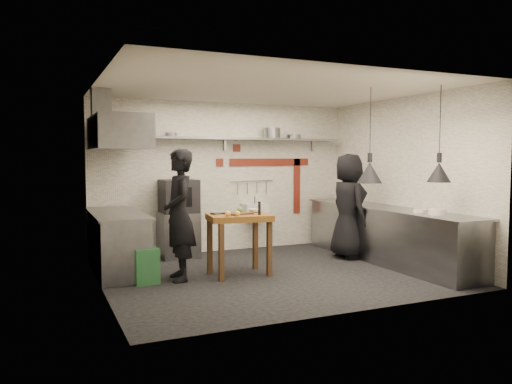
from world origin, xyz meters
name	(u,v)px	position (x,y,z in m)	size (l,w,h in m)	color
floor	(272,273)	(0.00, 0.00, 0.00)	(5.00, 5.00, 0.00)	black
ceiling	(273,89)	(0.00, 0.00, 2.80)	(5.00, 5.00, 0.00)	beige
wall_back	(224,177)	(0.00, 2.10, 1.40)	(5.00, 0.04, 2.80)	white
wall_front	(353,191)	(0.00, -2.10, 1.40)	(5.00, 0.04, 2.80)	white
wall_left	(101,186)	(-2.50, 0.00, 1.40)	(0.04, 4.20, 2.80)	white
wall_right	(404,179)	(2.50, 0.00, 1.40)	(0.04, 4.20, 2.80)	white
red_band_horiz	(270,162)	(0.95, 2.08, 1.68)	(1.70, 0.02, 0.14)	maroon
red_band_vert	(297,186)	(1.55, 2.08, 1.20)	(0.14, 0.02, 1.10)	maroon
red_tile_a	(237,148)	(0.25, 2.08, 1.95)	(0.14, 0.02, 0.14)	maroon
red_tile_b	(220,162)	(-0.10, 2.08, 1.68)	(0.14, 0.02, 0.14)	maroon
back_shelf	(228,139)	(0.00, 1.92, 2.12)	(4.60, 0.34, 0.04)	slate
shelf_bracket_left	(122,143)	(-1.90, 2.07, 2.02)	(0.04, 0.06, 0.24)	slate
shelf_bracket_mid	(225,144)	(0.00, 2.07, 2.02)	(0.04, 0.06, 0.24)	slate
shelf_bracket_right	(312,145)	(1.90, 2.07, 2.02)	(0.04, 0.06, 0.24)	slate
pan_far_left	(141,133)	(-1.59, 1.92, 2.19)	(0.29, 0.29, 0.09)	slate
pan_mid_left	(171,135)	(-1.07, 1.92, 2.18)	(0.21, 0.21, 0.07)	slate
stock_pot	(272,133)	(0.91, 1.92, 2.24)	(0.32, 0.32, 0.20)	slate
pan_right	(294,137)	(1.39, 1.92, 2.18)	(0.28, 0.28, 0.08)	slate
oven_stand	(178,235)	(-0.98, 1.80, 0.40)	(0.66, 0.60, 0.80)	slate
combi_oven	(179,196)	(-0.97, 1.79, 1.09)	(0.61, 0.57, 0.58)	black
oven_door	(182,197)	(-0.98, 1.52, 1.09)	(0.50, 0.03, 0.46)	maroon
oven_glass	(182,197)	(-0.99, 1.51, 1.09)	(0.34, 0.02, 0.34)	black
hand_sink	(255,209)	(0.55, 1.92, 0.78)	(0.46, 0.34, 0.22)	silver
sink_tap	(255,200)	(0.55, 1.92, 0.96)	(0.03, 0.03, 0.14)	slate
sink_drain	(256,232)	(0.55, 1.88, 0.34)	(0.06, 0.06, 0.66)	slate
utensil_rail	(252,181)	(0.55, 2.06, 1.32)	(0.02, 0.02, 0.90)	slate
counter_right	(386,235)	(2.15, 0.00, 0.45)	(0.70, 3.80, 0.90)	slate
counter_right_top	(387,208)	(2.15, 0.00, 0.92)	(0.76, 3.90, 0.03)	slate
plate_stack	(437,212)	(2.12, -1.19, 0.97)	(0.25, 0.25, 0.09)	silver
small_bowl_right	(419,211)	(2.10, -0.84, 0.96)	(0.19, 0.19, 0.05)	silver
counter_left	(117,243)	(-2.15, 1.05, 0.45)	(0.70, 1.90, 0.90)	slate
counter_left_top	(117,213)	(-2.15, 1.05, 0.92)	(0.76, 2.00, 0.03)	slate
extractor_hood	(119,133)	(-2.10, 1.05, 2.15)	(0.78, 1.60, 0.50)	slate
hood_duct	(101,105)	(-2.35, 1.05, 2.55)	(0.28, 0.28, 0.50)	slate
green_bin	(146,265)	(-1.89, 0.20, 0.25)	(0.33, 0.33, 0.50)	#255F32
prep_table	(239,245)	(-0.50, 0.12, 0.46)	(0.92, 0.64, 0.92)	brown
cutting_board	(239,213)	(-0.49, 0.13, 0.93)	(0.37, 0.26, 0.03)	#4A301A
pepper_mill	(259,208)	(-0.24, -0.06, 1.02)	(0.04, 0.04, 0.20)	black
lemon_a	(228,214)	(-0.74, -0.04, 0.96)	(0.09, 0.09, 0.09)	gold
lemon_b	(237,213)	(-0.60, -0.08, 0.96)	(0.08, 0.08, 0.08)	gold
veg_ball	(240,210)	(-0.42, 0.27, 0.97)	(0.10, 0.10, 0.10)	#568039
steel_tray	(218,213)	(-0.79, 0.24, 0.94)	(0.19, 0.13, 0.03)	slate
bowl	(254,211)	(-0.19, 0.26, 0.95)	(0.18, 0.18, 0.06)	silver
heat_lamp_near	(370,135)	(1.26, -0.70, 2.10)	(0.37, 0.37, 1.41)	black
heat_lamp_far	(440,134)	(2.02, -1.30, 2.11)	(0.34, 0.34, 1.38)	black
chef_left	(179,215)	(-1.40, 0.18, 0.95)	(0.69, 0.45, 1.90)	black
chef_right	(348,206)	(1.75, 0.54, 0.92)	(0.90, 0.58, 1.84)	black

